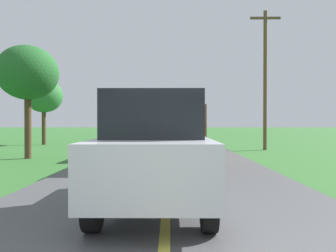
% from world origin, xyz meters
% --- Properties ---
extents(banana_truck_near, '(2.38, 5.82, 2.80)m').
position_xyz_m(banana_truck_near, '(-0.01, 11.68, 1.48)').
color(banana_truck_near, '#2D2D30').
rests_on(banana_truck_near, road_surface).
extents(banana_truck_far, '(2.38, 5.81, 2.80)m').
position_xyz_m(banana_truck_far, '(-0.03, 27.67, 1.46)').
color(banana_truck_far, '#2D2D30').
rests_on(banana_truck_far, road_surface).
extents(utility_pole_roadside, '(1.68, 0.20, 7.79)m').
position_xyz_m(utility_pole_roadside, '(5.39, 16.55, 4.15)').
color(utility_pole_roadside, brown).
rests_on(utility_pole_roadside, ground).
extents(roadside_tree_near_left, '(2.57, 2.57, 4.56)m').
position_xyz_m(roadside_tree_near_left, '(-8.75, 20.72, 3.37)').
color(roadside_tree_near_left, '#4C3823').
rests_on(roadside_tree_near_left, ground).
extents(roadside_tree_mid_right, '(2.55, 2.55, 4.81)m').
position_xyz_m(roadside_tree_mid_right, '(-6.00, 12.15, 3.63)').
color(roadside_tree_mid_right, '#4C3823').
rests_on(roadside_tree_mid_right, ground).
extents(following_car, '(1.74, 4.10, 1.92)m').
position_xyz_m(following_car, '(-0.19, 4.10, 1.07)').
color(following_car, '#B7BABF').
rests_on(following_car, road_surface).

